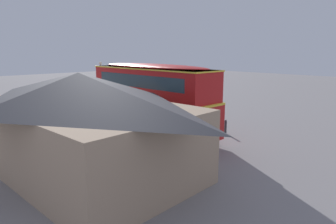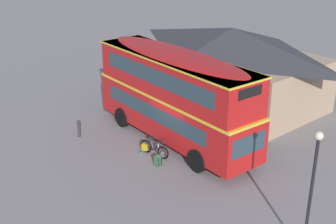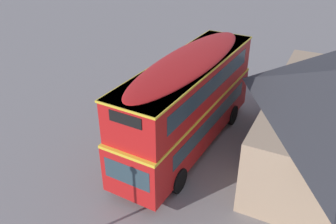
{
  "view_description": "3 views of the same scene",
  "coord_description": "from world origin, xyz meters",
  "px_view_note": "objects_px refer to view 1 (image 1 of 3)",
  "views": [
    {
      "loc": [
        -16.22,
        13.85,
        5.6
      ],
      "look_at": [
        -1.09,
        -0.93,
        1.36
      ],
      "focal_mm": 32.53,
      "sensor_mm": 36.0,
      "label": 1
    },
    {
      "loc": [
        15.55,
        -13.02,
        10.46
      ],
      "look_at": [
        0.2,
        -0.85,
        2.33
      ],
      "focal_mm": 48.41,
      "sensor_mm": 36.0,
      "label": 2
    },
    {
      "loc": [
        12.35,
        6.79,
        10.29
      ],
      "look_at": [
        -1.29,
        -0.79,
        1.44
      ],
      "focal_mm": 37.39,
      "sensor_mm": 36.0,
      "label": 3
    }
  ],
  "objects_px": {
    "backpack_on_ground": "(160,121)",
    "kerb_bollard": "(226,127)",
    "street_lamp": "(101,81)",
    "double_decker_bus": "(151,96)",
    "water_bottle_blue_sports": "(173,126)",
    "touring_bicycle": "(165,123)"
  },
  "relations": [
    {
      "from": "water_bottle_blue_sports",
      "to": "kerb_bollard",
      "type": "xyz_separation_m",
      "value": [
        -3.72,
        -1.38,
        0.4
      ]
    },
    {
      "from": "backpack_on_ground",
      "to": "kerb_bollard",
      "type": "relative_size",
      "value": 0.59
    },
    {
      "from": "kerb_bollard",
      "to": "double_decker_bus",
      "type": "bearing_deg",
      "value": 46.63
    },
    {
      "from": "touring_bicycle",
      "to": "double_decker_bus",
      "type": "bearing_deg",
      "value": 109.38
    },
    {
      "from": "water_bottle_blue_sports",
      "to": "kerb_bollard",
      "type": "distance_m",
      "value": 3.99
    },
    {
      "from": "touring_bicycle",
      "to": "water_bottle_blue_sports",
      "type": "distance_m",
      "value": 0.68
    },
    {
      "from": "double_decker_bus",
      "to": "kerb_bollard",
      "type": "height_order",
      "value": "double_decker_bus"
    },
    {
      "from": "water_bottle_blue_sports",
      "to": "kerb_bollard",
      "type": "height_order",
      "value": "kerb_bollard"
    },
    {
      "from": "backpack_on_ground",
      "to": "water_bottle_blue_sports",
      "type": "relative_size",
      "value": 2.71
    },
    {
      "from": "street_lamp",
      "to": "kerb_bollard",
      "type": "bearing_deg",
      "value": -173.24
    },
    {
      "from": "touring_bicycle",
      "to": "kerb_bollard",
      "type": "distance_m",
      "value": 4.53
    },
    {
      "from": "water_bottle_blue_sports",
      "to": "street_lamp",
      "type": "distance_m",
      "value": 9.76
    },
    {
      "from": "backpack_on_ground",
      "to": "street_lamp",
      "type": "bearing_deg",
      "value": 1.18
    },
    {
      "from": "street_lamp",
      "to": "backpack_on_ground",
      "type": "bearing_deg",
      "value": -178.82
    },
    {
      "from": "double_decker_bus",
      "to": "kerb_bollard",
      "type": "relative_size",
      "value": 10.58
    },
    {
      "from": "double_decker_bus",
      "to": "touring_bicycle",
      "type": "relative_size",
      "value": 5.93
    },
    {
      "from": "water_bottle_blue_sports",
      "to": "touring_bicycle",
      "type": "bearing_deg",
      "value": 47.04
    },
    {
      "from": "water_bottle_blue_sports",
      "to": "kerb_bollard",
      "type": "bearing_deg",
      "value": -159.72
    },
    {
      "from": "water_bottle_blue_sports",
      "to": "kerb_bollard",
      "type": "relative_size",
      "value": 0.22
    },
    {
      "from": "touring_bicycle",
      "to": "kerb_bollard",
      "type": "relative_size",
      "value": 1.79
    },
    {
      "from": "double_decker_bus",
      "to": "water_bottle_blue_sports",
      "type": "relative_size",
      "value": 48.55
    },
    {
      "from": "touring_bicycle",
      "to": "street_lamp",
      "type": "bearing_deg",
      "value": -1.78
    }
  ]
}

